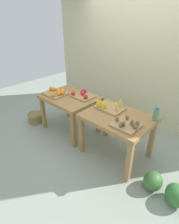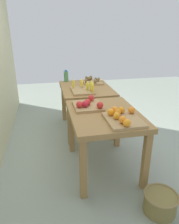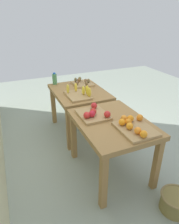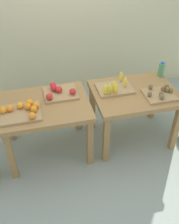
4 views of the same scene
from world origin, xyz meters
name	(u,v)px [view 4 (image 4 of 4)]	position (x,y,z in m)	size (l,w,h in m)	color
ground_plane	(91,143)	(0.00, 0.00, 0.00)	(8.00, 8.00, 0.00)	gray
back_wall	(68,1)	(0.00, 1.35, 1.50)	(4.40, 0.12, 3.00)	#C3BF92
display_table_left	(46,112)	(-0.56, 0.00, 0.64)	(1.04, 0.80, 0.75)	olive
display_table_right	(134,99)	(0.56, 0.00, 0.64)	(1.04, 0.80, 0.75)	olive
orange_bin	(22,111)	(-0.82, -0.12, 0.79)	(0.45, 0.36, 0.11)	#A78654
apple_bin	(59,92)	(-0.36, 0.15, 0.79)	(0.40, 0.34, 0.11)	#A78654
banana_crate	(115,88)	(0.32, 0.09, 0.79)	(0.44, 0.33, 0.17)	#A78654
kiwi_bin	(160,94)	(0.81, -0.16, 0.78)	(0.36, 0.32, 0.10)	#A78654
water_bottle	(161,70)	(1.03, 0.28, 0.85)	(0.08, 0.08, 0.21)	#4C8C59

